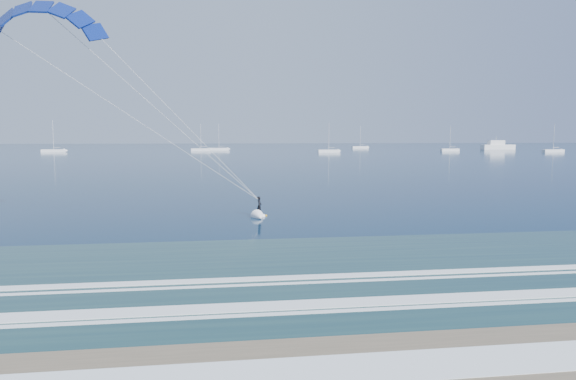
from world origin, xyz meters
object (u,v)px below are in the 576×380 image
Objects in this scene: sailboat_5 at (450,150)px; sailboat_7 at (201,150)px; sailboat_3 at (329,151)px; sailboat_4 at (360,147)px; kitesurfer_rig at (160,113)px; motor_yacht at (497,146)px; sailboat_2 at (219,149)px; sailboat_1 at (54,151)px; sailboat_6 at (553,151)px.

sailboat_5 is 0.93× the size of sailboat_7.
sailboat_3 is 1.11× the size of sailboat_5.
sailboat_4 is 91.76m from sailboat_7.
kitesurfer_rig is 1.28× the size of motor_yacht.
sailboat_7 is (-8.08, -8.39, 0.00)m from sailboat_2.
sailboat_5 is at bearing -3.44° from sailboat_1.
sailboat_7 is at bearing 152.22° from sailboat_3.
sailboat_2 is at bearing 14.08° from sailboat_1.
sailboat_3 is 1.03× the size of sailboat_7.
sailboat_3 is (49.65, 166.23, -7.93)m from kitesurfer_rig.
kitesurfer_rig is at bearing -121.27° from sailboat_5.
sailboat_2 is at bearing 88.56° from kitesurfer_rig.
kitesurfer_rig is at bearing -89.12° from sailboat_7.
sailboat_1 is at bearing 108.87° from kitesurfer_rig.
sailboat_5 reaches higher than motor_yacht.
sailboat_5 is at bearing 58.73° from kitesurfer_rig.
sailboat_2 is 1.03× the size of sailboat_7.
kitesurfer_rig is at bearing -91.44° from sailboat_2.
sailboat_7 is at bearing 170.16° from sailboat_5.
motor_yacht is at bearing 2.75° from sailboat_7.
sailboat_7 is (-146.21, 37.25, 0.00)m from sailboat_6.
sailboat_5 is 41.20m from sailboat_6.
kitesurfer_rig is at bearing -132.42° from sailboat_6.
sailboat_2 is at bearing -159.69° from sailboat_4.
sailboat_4 is at bearing 154.77° from motor_yacht.
sailboat_2 is (-138.70, 1.35, -1.12)m from motor_yacht.
kitesurfer_rig reaches higher than sailboat_3.
sailboat_3 is at bearing -9.54° from sailboat_1.
sailboat_3 reaches higher than sailboat_6.
sailboat_5 is (-37.49, -26.00, -1.12)m from motor_yacht.
kitesurfer_rig is 204.92m from sailboat_5.
sailboat_6 is at bearing -49.95° from sailboat_4.
sailboat_7 is at bearing -177.25° from motor_yacht.
sailboat_1 is 151.43m from sailboat_4.
kitesurfer_rig reaches higher than sailboat_6.
sailboat_6 is at bearing -7.85° from sailboat_1.
kitesurfer_rig is at bearing -71.13° from sailboat_1.
sailboat_3 is at bearing -159.72° from motor_yacht.
sailboat_4 is (-62.61, 29.51, -1.12)m from motor_yacht.
kitesurfer_rig is 173.67m from sailboat_3.
sailboat_3 is 94.04m from sailboat_6.
sailboat_6 reaches higher than sailboat_5.
sailboat_1 is 1.07× the size of sailboat_3.
sailboat_3 is 59.50m from sailboat_7.
sailboat_7 is (-52.65, 27.74, -0.00)m from sailboat_3.
sailboat_6 is at bearing -14.29° from sailboat_7.
sailboat_4 is at bearing 20.31° from sailboat_2.
kitesurfer_rig is at bearing -109.40° from sailboat_4.
sailboat_3 reaches higher than sailboat_2.
sailboat_1 reaches higher than sailboat_7.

